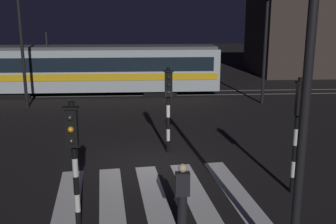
{
  "coord_description": "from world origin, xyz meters",
  "views": [
    {
      "loc": [
        -0.23,
        -13.56,
        5.26
      ],
      "look_at": [
        0.73,
        2.1,
        1.4
      ],
      "focal_mm": 42.48,
      "sensor_mm": 36.0,
      "label": 1
    }
  ],
  "objects_px": {
    "traffic_light_kerb_mid_left": "(73,148)",
    "traffic_light_median_centre": "(168,98)",
    "tram": "(88,69)",
    "pedestrian_waiting_at_kerb": "(182,195)",
    "traffic_light_corner_near_right": "(298,119)",
    "street_lamp_trackside_left": "(19,22)",
    "street_lamp_trackside_right": "(267,31)",
    "street_lamp_near_kerb": "(314,69)"
  },
  "relations": [
    {
      "from": "traffic_light_median_centre",
      "to": "street_lamp_near_kerb",
      "type": "xyz_separation_m",
      "value": [
        2.09,
        -7.84,
        2.13
      ]
    },
    {
      "from": "street_lamp_trackside_right",
      "to": "tram",
      "type": "xyz_separation_m",
      "value": [
        -10.85,
        3.76,
        -2.61
      ]
    },
    {
      "from": "traffic_light_kerb_mid_left",
      "to": "traffic_light_median_centre",
      "type": "relative_size",
      "value": 0.99
    },
    {
      "from": "street_lamp_near_kerb",
      "to": "street_lamp_trackside_right",
      "type": "xyz_separation_m",
      "value": [
        4.14,
        16.1,
        0.03
      ]
    },
    {
      "from": "street_lamp_trackside_left",
      "to": "street_lamp_trackside_right",
      "type": "bearing_deg",
      "value": 1.45
    },
    {
      "from": "traffic_light_kerb_mid_left",
      "to": "street_lamp_near_kerb",
      "type": "height_order",
      "value": "street_lamp_near_kerb"
    },
    {
      "from": "traffic_light_kerb_mid_left",
      "to": "traffic_light_median_centre",
      "type": "height_order",
      "value": "traffic_light_median_centre"
    },
    {
      "from": "street_lamp_near_kerb",
      "to": "street_lamp_trackside_right",
      "type": "height_order",
      "value": "street_lamp_trackside_right"
    },
    {
      "from": "traffic_light_median_centre",
      "to": "street_lamp_trackside_left",
      "type": "distance_m",
      "value": 11.34
    },
    {
      "from": "traffic_light_kerb_mid_left",
      "to": "pedestrian_waiting_at_kerb",
      "type": "xyz_separation_m",
      "value": [
        2.62,
        -0.01,
        -1.29
      ]
    },
    {
      "from": "street_lamp_trackside_left",
      "to": "traffic_light_median_centre",
      "type": "bearing_deg",
      "value": -45.89
    },
    {
      "from": "traffic_light_median_centre",
      "to": "traffic_light_corner_near_right",
      "type": "distance_m",
      "value": 5.21
    },
    {
      "from": "pedestrian_waiting_at_kerb",
      "to": "street_lamp_near_kerb",
      "type": "bearing_deg",
      "value": -47.45
    },
    {
      "from": "traffic_light_median_centre",
      "to": "pedestrian_waiting_at_kerb",
      "type": "xyz_separation_m",
      "value": [
        0.0,
        -5.56,
        -1.32
      ]
    },
    {
      "from": "traffic_light_median_centre",
      "to": "traffic_light_corner_near_right",
      "type": "relative_size",
      "value": 0.95
    },
    {
      "from": "traffic_light_kerb_mid_left",
      "to": "street_lamp_trackside_left",
      "type": "distance_m",
      "value": 14.64
    },
    {
      "from": "street_lamp_trackside_left",
      "to": "pedestrian_waiting_at_kerb",
      "type": "relative_size",
      "value": 4.54
    },
    {
      "from": "street_lamp_trackside_left",
      "to": "tram",
      "type": "bearing_deg",
      "value": 53.41
    },
    {
      "from": "traffic_light_corner_near_right",
      "to": "pedestrian_waiting_at_kerb",
      "type": "xyz_separation_m",
      "value": [
        -3.52,
        -1.72,
        -1.45
      ]
    },
    {
      "from": "street_lamp_trackside_left",
      "to": "pedestrian_waiting_at_kerb",
      "type": "bearing_deg",
      "value": -60.34
    },
    {
      "from": "street_lamp_near_kerb",
      "to": "pedestrian_waiting_at_kerb",
      "type": "height_order",
      "value": "street_lamp_near_kerb"
    },
    {
      "from": "street_lamp_near_kerb",
      "to": "street_lamp_trackside_left",
      "type": "bearing_deg",
      "value": 121.79
    },
    {
      "from": "tram",
      "to": "pedestrian_waiting_at_kerb",
      "type": "xyz_separation_m",
      "value": [
        4.62,
        -17.58,
        -0.87
      ]
    },
    {
      "from": "traffic_light_corner_near_right",
      "to": "street_lamp_near_kerb",
      "type": "relative_size",
      "value": 0.52
    },
    {
      "from": "traffic_light_kerb_mid_left",
      "to": "pedestrian_waiting_at_kerb",
      "type": "distance_m",
      "value": 2.92
    },
    {
      "from": "traffic_light_corner_near_right",
      "to": "traffic_light_median_centre",
      "type": "bearing_deg",
      "value": 132.51
    },
    {
      "from": "traffic_light_median_centre",
      "to": "tram",
      "type": "xyz_separation_m",
      "value": [
        -4.62,
        12.02,
        -0.45
      ]
    },
    {
      "from": "traffic_light_median_centre",
      "to": "pedestrian_waiting_at_kerb",
      "type": "bearing_deg",
      "value": -89.95
    },
    {
      "from": "traffic_light_median_centre",
      "to": "street_lamp_near_kerb",
      "type": "relative_size",
      "value": 0.49
    },
    {
      "from": "traffic_light_kerb_mid_left",
      "to": "street_lamp_trackside_left",
      "type": "relative_size",
      "value": 0.42
    },
    {
      "from": "street_lamp_trackside_right",
      "to": "pedestrian_waiting_at_kerb",
      "type": "xyz_separation_m",
      "value": [
        -6.23,
        -13.83,
        -3.48
      ]
    },
    {
      "from": "traffic_light_kerb_mid_left",
      "to": "tram",
      "type": "relative_size",
      "value": 0.19
    },
    {
      "from": "pedestrian_waiting_at_kerb",
      "to": "street_lamp_trackside_right",
      "type": "bearing_deg",
      "value": 65.76
    },
    {
      "from": "traffic_light_median_centre",
      "to": "tram",
      "type": "height_order",
      "value": "tram"
    },
    {
      "from": "street_lamp_near_kerb",
      "to": "street_lamp_trackside_right",
      "type": "distance_m",
      "value": 16.62
    },
    {
      "from": "tram",
      "to": "traffic_light_median_centre",
      "type": "bearing_deg",
      "value": -68.98
    },
    {
      "from": "traffic_light_kerb_mid_left",
      "to": "pedestrian_waiting_at_kerb",
      "type": "bearing_deg",
      "value": -0.19
    },
    {
      "from": "tram",
      "to": "pedestrian_waiting_at_kerb",
      "type": "height_order",
      "value": "tram"
    },
    {
      "from": "traffic_light_kerb_mid_left",
      "to": "street_lamp_trackside_right",
      "type": "bearing_deg",
      "value": 57.38
    },
    {
      "from": "traffic_light_median_centre",
      "to": "street_lamp_near_kerb",
      "type": "distance_m",
      "value": 8.39
    },
    {
      "from": "street_lamp_near_kerb",
      "to": "street_lamp_trackside_right",
      "type": "bearing_deg",
      "value": 75.58
    },
    {
      "from": "street_lamp_near_kerb",
      "to": "tram",
      "type": "bearing_deg",
      "value": 108.67
    }
  ]
}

